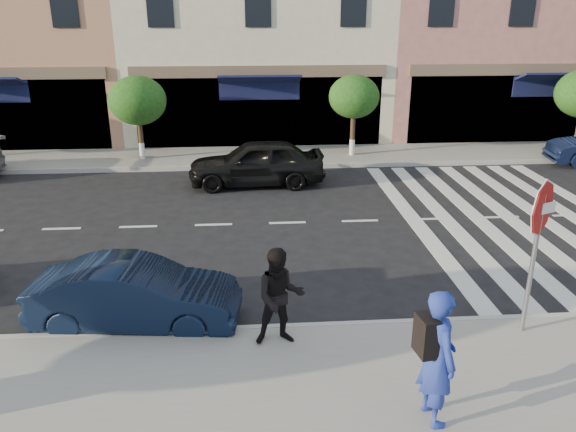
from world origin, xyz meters
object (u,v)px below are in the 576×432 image
(car_far_mid, at_px, (256,163))
(photographer, at_px, (438,357))
(walker, at_px, (280,297))
(car_near_mid, at_px, (136,294))
(stop_sign, at_px, (540,225))

(car_far_mid, bearing_deg, photographer, 9.15)
(walker, xyz_separation_m, car_near_mid, (-2.56, 1.00, -0.39))
(photographer, distance_m, car_far_mid, 11.85)
(stop_sign, height_order, car_near_mid, stop_sign)
(photographer, relative_size, car_near_mid, 0.53)
(photographer, xyz_separation_m, walker, (-1.98, 2.04, -0.13))
(stop_sign, relative_size, walker, 1.63)
(photographer, relative_size, car_far_mid, 0.45)
(photographer, distance_m, car_near_mid, 5.49)
(photographer, height_order, walker, photographer)
(stop_sign, distance_m, walker, 4.43)
(car_near_mid, xyz_separation_m, car_far_mid, (2.37, 8.60, 0.14))
(walker, xyz_separation_m, car_far_mid, (-0.19, 9.60, -0.25))
(photographer, distance_m, walker, 2.85)
(car_near_mid, relative_size, car_far_mid, 0.85)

